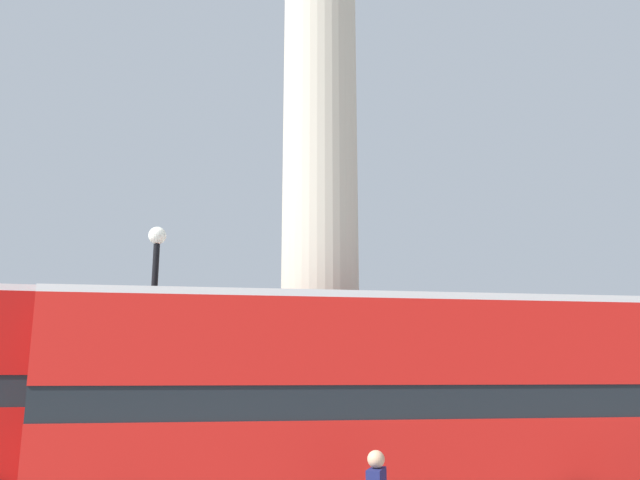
{
  "coord_description": "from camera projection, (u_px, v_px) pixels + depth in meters",
  "views": [
    {
      "loc": [
        -1.93,
        -15.49,
        2.79
      ],
      "look_at": [
        0.0,
        0.0,
        6.16
      ],
      "focal_mm": 35.0,
      "sensor_mm": 36.0,
      "label": 1
    }
  ],
  "objects": [
    {
      "name": "bus_c",
      "position": [
        348.0,
        402.0,
        11.25
      ],
      "size": [
        10.37,
        3.12,
        4.17
      ],
      "rotation": [
        0.0,
        0.0,
        0.03
      ],
      "color": "red",
      "rests_on": "ground_plane"
    },
    {
      "name": "monument_column",
      "position": [
        320.0,
        188.0,
        16.26
      ],
      "size": [
        5.35,
        5.35,
        20.5
      ],
      "color": "#BCB29E",
      "rests_on": "ground_plane"
    },
    {
      "name": "street_lamp",
      "position": [
        151.0,
        354.0,
        13.35
      ],
      "size": [
        0.39,
        0.39,
        6.02
      ],
      "color": "black",
      "rests_on": "ground_plane"
    }
  ]
}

